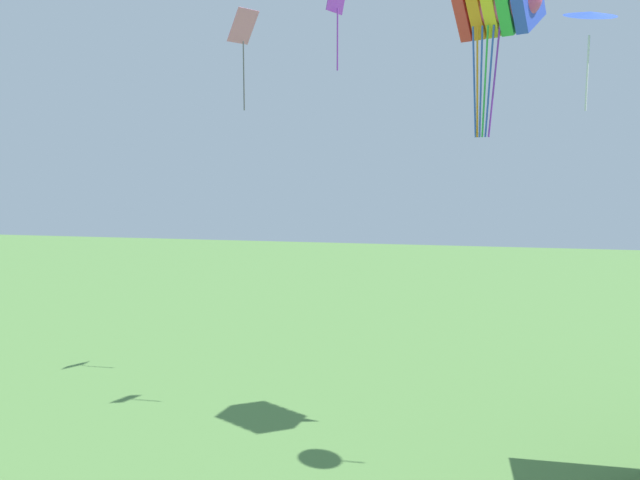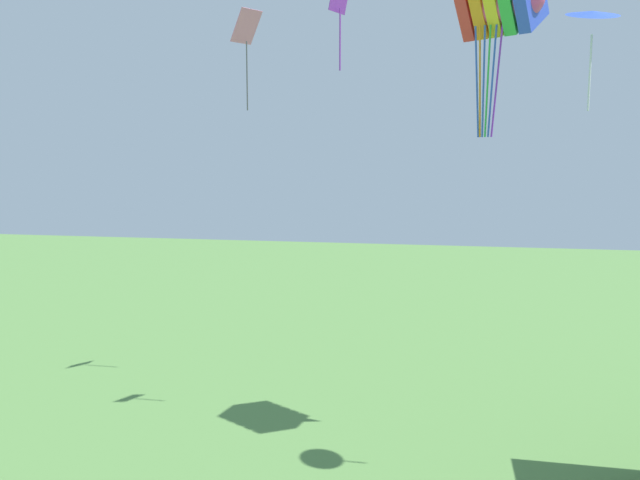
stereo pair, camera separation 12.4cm
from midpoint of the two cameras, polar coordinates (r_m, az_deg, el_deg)
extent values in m
ellipsoid|color=#E54C8C|center=(19.84, 15.82, 19.99)|extent=(3.14, 2.91, 1.90)
cube|color=red|center=(20.21, 13.47, 19.81)|extent=(1.27, 1.86, 1.94)
cube|color=orange|center=(20.02, 14.63, 19.91)|extent=(1.27, 1.86, 1.94)
cube|color=yellow|center=(19.84, 15.82, 19.99)|extent=(1.27, 1.86, 1.94)
cube|color=green|center=(19.66, 17.02, 20.07)|extent=(1.27, 1.86, 1.94)
cube|color=blue|center=(19.49, 18.25, 20.15)|extent=(1.27, 1.86, 1.94)
cylinder|color=blue|center=(19.29, 13.74, 13.77)|extent=(0.26, 0.47, 3.13)
cylinder|color=orange|center=(19.26, 14.00, 13.78)|extent=(0.18, 0.49, 3.13)
cylinder|color=blue|center=(19.24, 14.32, 13.77)|extent=(0.10, 0.50, 3.13)
cylinder|color=green|center=(19.23, 14.67, 13.77)|extent=(0.10, 0.50, 3.13)
cylinder|color=blue|center=(19.22, 15.06, 13.76)|extent=(0.18, 0.49, 3.13)
cylinder|color=purple|center=(19.22, 15.46, 13.74)|extent=(0.26, 0.47, 3.13)
cube|color=pink|center=(24.59, -7.20, 18.82)|extent=(1.18, 1.23, 1.12)
cylinder|color=#4C4C51|center=(24.28, -7.13, 14.66)|extent=(0.05, 0.05, 2.53)
cylinder|color=purple|center=(20.49, 1.43, 17.84)|extent=(0.05, 0.05, 1.89)
cone|color=blue|center=(17.39, 23.29, 18.48)|extent=(1.42, 1.38, 0.52)
cylinder|color=silver|center=(17.15, 23.05, 13.86)|extent=(0.05, 0.05, 1.82)
camera|label=1|loc=(0.06, -90.29, -0.04)|focal=35.00mm
camera|label=2|loc=(0.06, 89.71, 0.04)|focal=35.00mm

